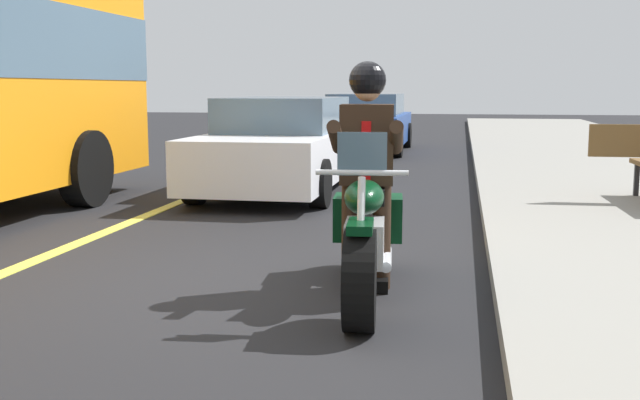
% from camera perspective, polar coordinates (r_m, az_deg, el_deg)
% --- Properties ---
extents(ground_plane, '(80.00, 80.00, 0.00)m').
position_cam_1_polar(ground_plane, '(6.05, -6.49, -6.35)').
color(ground_plane, black).
extents(lane_center_stripe, '(60.00, 0.16, 0.01)m').
position_cam_1_polar(lane_center_stripe, '(6.89, -22.66, -5.08)').
color(lane_center_stripe, '#E5DB4C').
rests_on(lane_center_stripe, ground_plane).
extents(motorcycle_main, '(2.22, 0.71, 1.26)m').
position_cam_1_polar(motorcycle_main, '(5.62, 3.46, -2.72)').
color(motorcycle_main, black).
rests_on(motorcycle_main, ground_plane).
extents(rider_main, '(0.65, 0.59, 1.74)m').
position_cam_1_polar(rider_main, '(5.73, 3.56, 3.39)').
color(rider_main, black).
rests_on(rider_main, ground_plane).
extents(car_silver, '(4.60, 1.92, 1.40)m').
position_cam_1_polar(car_silver, '(11.34, -2.84, 4.15)').
color(car_silver, white).
rests_on(car_silver, ground_plane).
extents(car_dark, '(4.60, 1.92, 1.40)m').
position_cam_1_polar(car_dark, '(18.39, 3.60, 5.80)').
color(car_dark, navy).
rests_on(car_dark, ground_plane).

